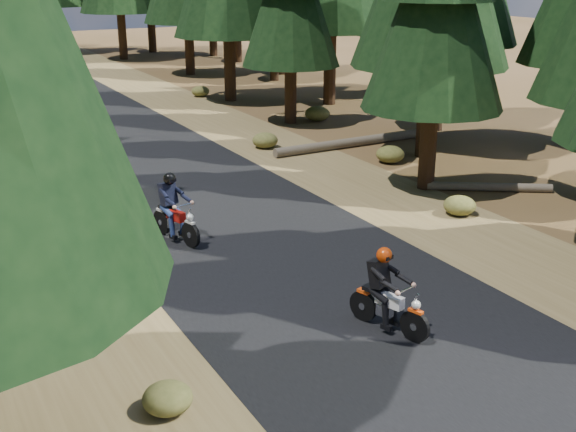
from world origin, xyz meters
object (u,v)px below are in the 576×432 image
object	(u,v)px
log_far	(489,187)
rider_lead	(389,304)
rider_follow	(176,219)
log_near	(350,143)

from	to	relation	value
log_far	rider_lead	bearing A→B (deg)	-111.09
rider_follow	rider_lead	bearing A→B (deg)	92.03
log_near	log_far	size ratio (longest dim) A/B	1.72
log_far	rider_follow	distance (m)	9.02
log_near	rider_follow	size ratio (longest dim) A/B	3.20
rider_lead	rider_follow	bearing A→B (deg)	-90.95
log_far	rider_lead	distance (m)	9.00
log_far	rider_follow	bearing A→B (deg)	-150.45
log_near	rider_follow	xyz separation A→B (m)	(-8.38, -5.56, 0.37)
rider_lead	log_far	bearing A→B (deg)	-161.44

